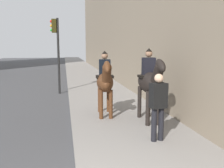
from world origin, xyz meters
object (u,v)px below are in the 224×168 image
(pedestrian_greeting, at_px, (158,103))
(traffic_light_near_curb, at_px, (56,44))
(mounted_horse_near, at_px, (105,81))
(mounted_horse_far, at_px, (150,81))

(pedestrian_greeting, height_order, traffic_light_near_curb, traffic_light_near_curb)
(mounted_horse_near, height_order, mounted_horse_far, mounted_horse_far)
(mounted_horse_near, distance_m, pedestrian_greeting, 2.71)
(mounted_horse_near, bearing_deg, mounted_horse_far, 57.84)
(mounted_horse_far, bearing_deg, mounted_horse_near, -126.11)
(mounted_horse_near, relative_size, traffic_light_near_curb, 0.56)
(traffic_light_near_curb, bearing_deg, mounted_horse_far, -154.26)
(mounted_horse_far, xyz_separation_m, traffic_light_near_curb, (6.15, 2.96, 1.24))
(mounted_horse_far, bearing_deg, pedestrian_greeting, -10.68)
(mounted_horse_far, height_order, pedestrian_greeting, mounted_horse_far)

